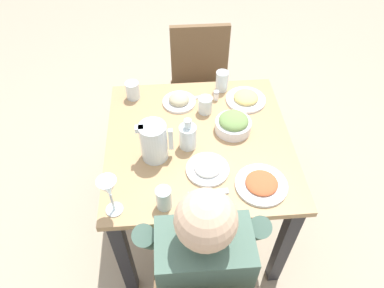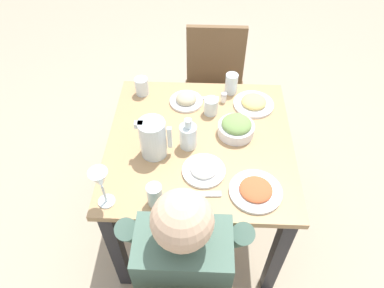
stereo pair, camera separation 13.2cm
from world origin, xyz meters
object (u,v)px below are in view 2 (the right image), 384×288
object	(u,v)px
water_glass_near_left	(211,106)
wine_glass	(100,181)
plate_fries	(254,103)
plate_beans	(186,100)
water_pitcher	(153,138)
diner_near	(186,257)
water_glass_far_right	(142,86)
plate_yoghurt	(204,170)
dining_table	(199,157)
oil_carafe	(188,137)
chair_far	(215,86)
salad_bowl	(236,127)
water_glass_near_right	(231,84)
water_glass_by_pitcher	(155,195)
plate_rice_curry	(256,190)
salt_shaker	(224,97)

from	to	relation	value
water_glass_near_left	wine_glass	size ratio (longest dim) A/B	0.44
plate_fries	plate_beans	size ratio (longest dim) A/B	1.21
water_pitcher	wine_glass	distance (m)	0.33
diner_near	water_glass_far_right	world-z (taller)	diner_near
water_pitcher	plate_yoghurt	bearing A→B (deg)	-24.39
water_pitcher	water_glass_far_right	size ratio (longest dim) A/B	1.99
dining_table	oil_carafe	size ratio (longest dim) A/B	5.36
chair_far	water_glass_near_left	distance (m)	0.62
salad_bowl	wine_glass	xyz separation A→B (m)	(-0.55, -0.42, 0.10)
plate_fries	oil_carafe	size ratio (longest dim) A/B	1.28
plate_beans	water_glass_near_left	bearing A→B (deg)	-30.25
salad_bowl	oil_carafe	world-z (taller)	oil_carafe
diner_near	plate_beans	size ratio (longest dim) A/B	6.66
water_glass_near_left	wine_glass	xyz separation A→B (m)	(-0.42, -0.56, 0.10)
dining_table	plate_yoghurt	size ratio (longest dim) A/B	4.62
water_glass_near_left	water_glass_near_right	bearing A→B (deg)	57.96
plate_beans	water_glass_by_pitcher	size ratio (longest dim) A/B	1.64
plate_yoghurt	plate_rice_curry	world-z (taller)	plate_yoghurt
water_glass_near_left	diner_near	bearing A→B (deg)	-97.05
plate_fries	water_glass_near_left	bearing A→B (deg)	-163.36
diner_near	chair_far	bearing A→B (deg)	84.47
water_glass_near_right	water_glass_by_pitcher	size ratio (longest dim) A/B	1.07
salt_shaker	water_glass_near_left	bearing A→B (deg)	-126.87
water_pitcher	salad_bowl	bearing A→B (deg)	20.29
water_glass_near_right	wine_glass	xyz separation A→B (m)	(-0.53, -0.73, 0.08)
dining_table	water_glass_near_left	bearing A→B (deg)	75.62
water_glass_near_left	salt_shaker	size ratio (longest dim) A/B	1.61
plate_fries	water_glass_near_left	distance (m)	0.24
water_glass_by_pitcher	salt_shaker	distance (m)	0.71
wine_glass	plate_yoghurt	bearing A→B (deg)	23.61
diner_near	water_pitcher	size ratio (longest dim) A/B	6.09
oil_carafe	diner_near	bearing A→B (deg)	-88.49
chair_far	plate_yoghurt	size ratio (longest dim) A/B	4.51
plate_rice_curry	water_glass_near_right	world-z (taller)	water_glass_near_right
water_pitcher	water_glass_near_left	bearing A→B (deg)	47.85
water_glass_near_right	water_glass_by_pitcher	xyz separation A→B (m)	(-0.33, -0.73, -0.00)
plate_beans	wine_glass	xyz separation A→B (m)	(-0.29, -0.64, 0.12)
dining_table	plate_rice_curry	world-z (taller)	plate_rice_curry
water_glass_by_pitcher	water_glass_far_right	distance (m)	0.71
chair_far	oil_carafe	distance (m)	0.85
chair_far	wine_glass	world-z (taller)	wine_glass
plate_beans	oil_carafe	world-z (taller)	oil_carafe
water_glass_far_right	water_glass_by_pitcher	bearing A→B (deg)	-77.98
salad_bowl	oil_carafe	distance (m)	0.24
plate_yoghurt	wine_glass	size ratio (longest dim) A/B	0.97
chair_far	water_glass_near_left	bearing A→B (deg)	-93.47
plate_yoghurt	water_glass_near_left	distance (m)	0.39
water_pitcher	oil_carafe	bearing A→B (deg)	18.73
plate_fries	water_glass_by_pitcher	xyz separation A→B (m)	(-0.45, -0.62, 0.04)
plate_fries	wine_glass	distance (m)	0.91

